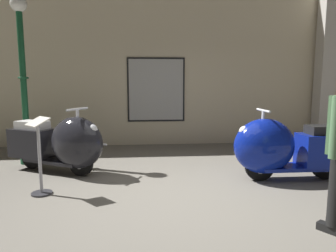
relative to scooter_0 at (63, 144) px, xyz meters
name	(u,v)px	position (x,y,z in m)	size (l,w,h in m)	color
ground_plane	(173,198)	(1.72, -1.32, -0.51)	(60.00, 60.00, 0.00)	slate
showroom_back_wall	(163,66)	(1.86, 2.40, 1.41)	(18.00, 0.63, 3.86)	beige
scooter_0	(63,144)	(0.00, 0.00, 0.00)	(1.86, 1.34, 1.12)	black
scooter_1	(282,148)	(3.51, -0.69, 0.00)	(1.84, 0.60, 1.12)	black
lamppost	(23,73)	(-0.84, 0.74, 1.19)	(0.29, 0.29, 3.07)	#144728
info_stanchion	(40,163)	(-0.07, -1.00, -0.07)	(0.38, 0.39, 1.07)	#333338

